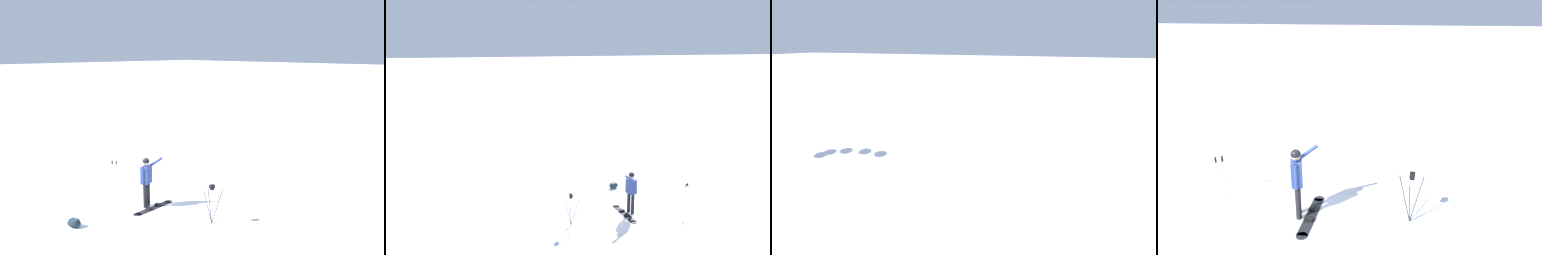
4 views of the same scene
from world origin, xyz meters
TOP-DOWN VIEW (x-y plane):
  - ground_plane at (0.00, 0.00)m, footprint 300.00×300.00m
  - snowboarder at (0.06, -0.41)m, footprint 0.63×0.66m
  - snowboard at (-0.22, -0.47)m, footprint 0.44×1.83m
  - gear_bag_large at (0.30, 2.29)m, footprint 0.55×0.46m
  - camera_tripod at (-2.54, -0.88)m, footprint 0.58×0.55m
  - ski_poles at (2.38, -0.71)m, footprint 0.32×0.27m

SIDE VIEW (x-z plane):
  - ground_plane at x=0.00m, z-range 0.00..0.00m
  - snowboard at x=-0.22m, z-range -0.03..0.07m
  - gear_bag_large at x=0.30m, z-range 0.01..0.27m
  - ski_poles at x=2.38m, z-range 0.19..1.35m
  - camera_tripod at x=-2.54m, z-range 0.28..1.55m
  - snowboarder at x=0.06m, z-range 0.19..1.96m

